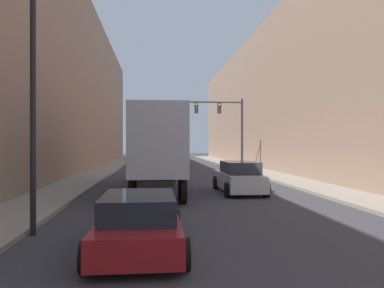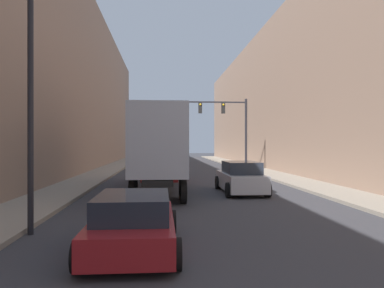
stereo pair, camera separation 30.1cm
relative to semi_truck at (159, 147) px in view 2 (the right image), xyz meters
The scene contains 9 objects.
sidewalk_right 13.59m from the semi_truck, 49.15° to the left, with size 2.51×80.00×0.15m.
sidewalk_left 11.44m from the semi_truck, 115.29° to the left, with size 2.51×80.00×0.15m.
building_right 17.17m from the semi_truck, 37.91° to the left, with size 6.00×80.00×13.98m.
building_left 14.73m from the semi_truck, 131.73° to the left, with size 6.00×80.00×15.92m.
semi_truck is the anchor object (origin of this frame).
sedan_car 11.66m from the semi_truck, 92.40° to the right, with size 2.08×4.32×1.31m.
suv_car 4.72m from the semi_truck, 22.79° to the right, with size 2.05×4.64×1.58m.
traffic_signal_gantry 12.70m from the semi_truck, 65.70° to the left, with size 8.02×0.35×6.34m.
street_lamp 10.67m from the semi_truck, 109.04° to the right, with size 0.44×0.44×7.44m.
Camera 2 is at (-1.81, -0.43, 2.46)m, focal length 35.00 mm.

